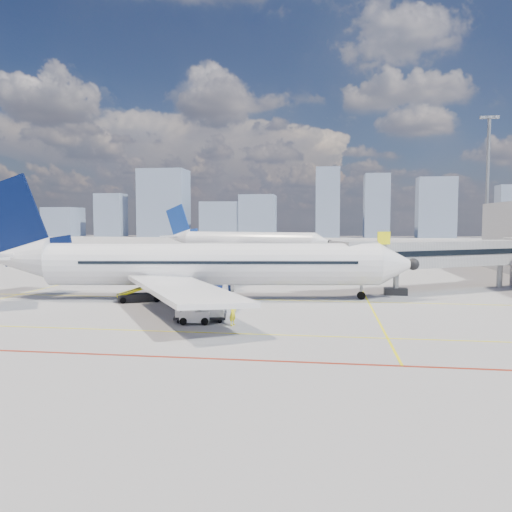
{
  "coord_description": "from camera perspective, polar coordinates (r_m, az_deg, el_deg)",
  "views": [
    {
      "loc": [
        10.12,
        -37.34,
        7.26
      ],
      "look_at": [
        3.66,
        8.89,
        4.0
      ],
      "focal_mm": 35.0,
      "sensor_mm": 36.0,
      "label": 1
    }
  ],
  "objects": [
    {
      "name": "baggage_tug",
      "position": [
        35.9,
        -7.16,
        -6.58
      ],
      "size": [
        2.21,
        1.48,
        1.45
      ],
      "rotation": [
        0.0,
        0.0,
        0.12
      ],
      "color": "silver",
      "rests_on": "ground"
    },
    {
      "name": "main_aircraft",
      "position": [
        46.49,
        -6.96,
        -1.02
      ],
      "size": [
        40.61,
        35.27,
        11.9
      ],
      "rotation": [
        0.0,
        0.0,
        0.13
      ],
      "color": "silver",
      "rests_on": "ground"
    },
    {
      "name": "belt_loader",
      "position": [
        46.4,
        -12.99,
        -4.38
      ],
      "size": [
        5.48,
        3.32,
        2.25
      ],
      "rotation": [
        0.0,
        0.0,
        0.42
      ],
      "color": "black",
      "rests_on": "ground"
    },
    {
      "name": "second_aircraft",
      "position": [
        101.31,
        -1.65,
        1.71
      ],
      "size": [
        36.57,
        31.22,
        10.98
      ],
      "rotation": [
        0.0,
        0.0,
        -0.31
      ],
      "color": "silver",
      "rests_on": "ground"
    },
    {
      "name": "floodlight_mast_ne",
      "position": [
        96.66,
        24.93,
        7.38
      ],
      "size": [
        3.2,
        0.61,
        25.45
      ],
      "color": "gray",
      "rests_on": "ground"
    },
    {
      "name": "distant_skyline",
      "position": [
        228.36,
        2.69,
        5.29
      ],
      "size": [
        244.8,
        15.61,
        31.37
      ],
      "color": "gray",
      "rests_on": "ground"
    },
    {
      "name": "jet_bridge",
      "position": [
        55.99,
        21.78,
        0.11
      ],
      "size": [
        23.55,
        15.78,
        6.3
      ],
      "color": "#97999F",
      "rests_on": "ground"
    },
    {
      "name": "cargo_dolly",
      "position": [
        36.53,
        -6.4,
        -5.72
      ],
      "size": [
        3.93,
        2.24,
        2.03
      ],
      "rotation": [
        0.0,
        0.0,
        0.17
      ],
      "color": "black",
      "rests_on": "ground"
    },
    {
      "name": "ground",
      "position": [
        39.36,
        -7.13,
        -6.67
      ],
      "size": [
        420.0,
        420.0,
        0.0
      ],
      "primitive_type": "plane",
      "color": "gray",
      "rests_on": "ground"
    },
    {
      "name": "apron_markings",
      "position": [
        35.84,
        -9.67,
        -7.74
      ],
      "size": [
        90.0,
        35.12,
        0.01
      ],
      "color": "yellow",
      "rests_on": "ground"
    },
    {
      "name": "ramp_worker",
      "position": [
        35.01,
        -2.66,
        -6.47
      ],
      "size": [
        0.62,
        0.76,
        1.81
      ],
      "primitive_type": "imported",
      "rotation": [
        0.0,
        0.0,
        1.26
      ],
      "color": "#FFF31A",
      "rests_on": "ground"
    }
  ]
}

